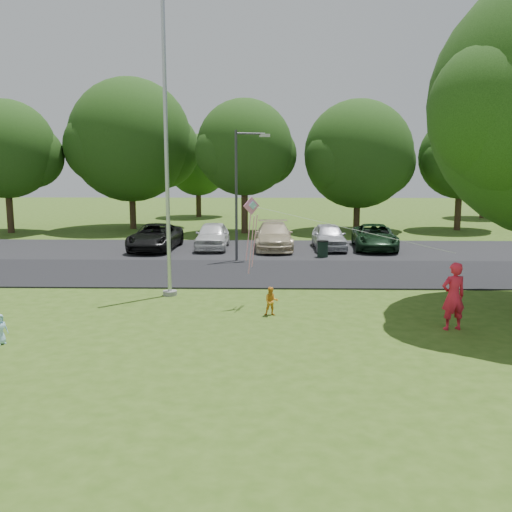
{
  "coord_description": "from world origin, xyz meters",
  "views": [
    {
      "loc": [
        0.02,
        -14.79,
        4.74
      ],
      "look_at": [
        -0.4,
        4.0,
        1.6
      ],
      "focal_mm": 40.0,
      "sensor_mm": 36.0,
      "label": 1
    }
  ],
  "objects_px": {
    "woman": "(453,296)",
    "child_blue": "(0,329)",
    "street_lamp": "(241,184)",
    "flagpole": "(167,178)",
    "child_yellow": "(271,301)",
    "trash_can": "(323,249)",
    "kite": "(256,220)"
  },
  "relations": [
    {
      "from": "street_lamp",
      "to": "child_yellow",
      "type": "distance_m",
      "value": 10.26
    },
    {
      "from": "woman",
      "to": "kite",
      "type": "xyz_separation_m",
      "value": [
        -5.64,
        2.53,
        1.89
      ]
    },
    {
      "from": "flagpole",
      "to": "child_yellow",
      "type": "xyz_separation_m",
      "value": [
        3.61,
        -2.61,
        -3.72
      ]
    },
    {
      "from": "woman",
      "to": "child_blue",
      "type": "bearing_deg",
      "value": -4.34
    },
    {
      "from": "flagpole",
      "to": "child_yellow",
      "type": "relative_size",
      "value": 11.15
    },
    {
      "from": "woman",
      "to": "child_blue",
      "type": "height_order",
      "value": "woman"
    },
    {
      "from": "street_lamp",
      "to": "child_blue",
      "type": "height_order",
      "value": "street_lamp"
    },
    {
      "from": "flagpole",
      "to": "child_blue",
      "type": "relative_size",
      "value": 12.32
    },
    {
      "from": "child_blue",
      "to": "child_yellow",
      "type": "bearing_deg",
      "value": -27.83
    },
    {
      "from": "street_lamp",
      "to": "woman",
      "type": "xyz_separation_m",
      "value": [
        6.52,
        -11.03,
        -2.72
      ]
    },
    {
      "from": "street_lamp",
      "to": "child_blue",
      "type": "bearing_deg",
      "value": -137.41
    },
    {
      "from": "trash_can",
      "to": "kite",
      "type": "xyz_separation_m",
      "value": [
        -3.08,
        -9.49,
        2.41
      ]
    },
    {
      "from": "trash_can",
      "to": "child_blue",
      "type": "bearing_deg",
      "value": -125.43
    },
    {
      "from": "child_yellow",
      "to": "trash_can",
      "type": "bearing_deg",
      "value": 72.21
    },
    {
      "from": "flagpole",
      "to": "child_yellow",
      "type": "bearing_deg",
      "value": -35.89
    },
    {
      "from": "flagpole",
      "to": "kite",
      "type": "bearing_deg",
      "value": -25.59
    },
    {
      "from": "child_yellow",
      "to": "child_blue",
      "type": "distance_m",
      "value": 7.7
    },
    {
      "from": "woman",
      "to": "child_blue",
      "type": "xyz_separation_m",
      "value": [
        -12.23,
        -1.58,
        -0.57
      ]
    },
    {
      "from": "flagpole",
      "to": "trash_can",
      "type": "relative_size",
      "value": 11.36
    },
    {
      "from": "child_blue",
      "to": "kite",
      "type": "bearing_deg",
      "value": -18.68
    },
    {
      "from": "street_lamp",
      "to": "child_blue",
      "type": "xyz_separation_m",
      "value": [
        -5.71,
        -12.62,
        -3.29
      ]
    },
    {
      "from": "flagpole",
      "to": "trash_can",
      "type": "distance_m",
      "value": 10.78
    },
    {
      "from": "child_yellow",
      "to": "child_blue",
      "type": "xyz_separation_m",
      "value": [
        -7.1,
        -2.98,
        -0.04
      ]
    },
    {
      "from": "child_yellow",
      "to": "woman",
      "type": "bearing_deg",
      "value": -19.42
    },
    {
      "from": "trash_can",
      "to": "woman",
      "type": "xyz_separation_m",
      "value": [
        2.55,
        -12.01,
        0.53
      ]
    },
    {
      "from": "flagpole",
      "to": "trash_can",
      "type": "xyz_separation_m",
      "value": [
        6.19,
        8.0,
        -3.72
      ]
    },
    {
      "from": "flagpole",
      "to": "street_lamp",
      "type": "height_order",
      "value": "flagpole"
    },
    {
      "from": "child_blue",
      "to": "woman",
      "type": "bearing_deg",
      "value": -43.25
    },
    {
      "from": "flagpole",
      "to": "child_blue",
      "type": "bearing_deg",
      "value": -121.92
    },
    {
      "from": "child_blue",
      "to": "flagpole",
      "type": "bearing_deg",
      "value": 7.45
    },
    {
      "from": "woman",
      "to": "child_blue",
      "type": "relative_size",
      "value": 2.4
    },
    {
      "from": "flagpole",
      "to": "woman",
      "type": "bearing_deg",
      "value": -24.66
    }
  ]
}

